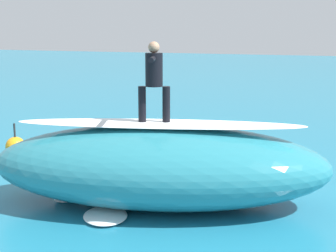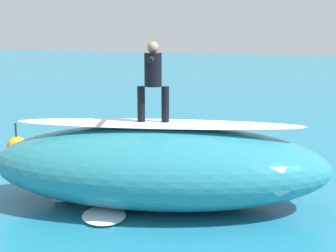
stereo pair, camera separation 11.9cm
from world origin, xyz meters
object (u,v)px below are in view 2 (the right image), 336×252
at_px(surfboard_riding, 153,124).
at_px(buoy_marker, 17,146).
at_px(surfboard_paddling, 178,158).
at_px(surfer_paddling, 181,153).
at_px(surfer_riding, 153,76).

relative_size(surfboard_riding, buoy_marker, 2.43).
distance_m(surfboard_paddling, buoy_marker, 4.61).
xyz_separation_m(surfboard_paddling, buoy_marker, (4.37, 1.44, 0.25)).
bearing_deg(surfer_paddling, surfer_riding, 131.79).
bearing_deg(surfer_paddling, buoy_marker, 47.06).
height_order(surfer_paddling, buoy_marker, buoy_marker).
bearing_deg(surfer_riding, surfboard_paddling, -96.28).
bearing_deg(surfboard_riding, surfboard_paddling, -96.28).
distance_m(surfboard_riding, surfer_paddling, 3.82).
xyz_separation_m(surfer_riding, buoy_marker, (5.21, -2.06, -2.36)).
bearing_deg(buoy_marker, surfer_riding, 158.37).
xyz_separation_m(surfer_riding, surfboard_paddling, (0.83, -3.51, -2.61)).
relative_size(surfer_riding, surfboard_paddling, 0.78).
height_order(surfer_riding, surfboard_paddling, surfer_riding).
distance_m(surfboard_riding, buoy_marker, 5.77).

